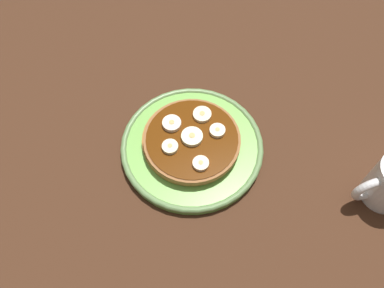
% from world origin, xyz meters
% --- Properties ---
extents(ground_plane, '(1.40, 1.40, 0.03)m').
position_xyz_m(ground_plane, '(0.00, 0.00, -0.01)').
color(ground_plane, '#422616').
extents(plate, '(0.24, 0.24, 0.02)m').
position_xyz_m(plate, '(0.00, 0.00, 0.01)').
color(plate, '#72B74C').
rests_on(plate, ground_plane).
extents(pancake_stack, '(0.17, 0.17, 0.02)m').
position_xyz_m(pancake_stack, '(0.00, -0.00, 0.03)').
color(pancake_stack, '#AA6E35').
rests_on(pancake_stack, plate).
extents(banana_slice_0, '(0.04, 0.04, 0.01)m').
position_xyz_m(banana_slice_0, '(-0.00, 0.00, 0.04)').
color(banana_slice_0, '#EBEDBE').
rests_on(banana_slice_0, pancake_stack).
extents(banana_slice_1, '(0.03, 0.03, 0.01)m').
position_xyz_m(banana_slice_1, '(-0.03, -0.04, 0.04)').
color(banana_slice_1, beige).
rests_on(banana_slice_1, pancake_stack).
extents(banana_slice_2, '(0.03, 0.03, 0.01)m').
position_xyz_m(banana_slice_2, '(0.03, -0.03, 0.04)').
color(banana_slice_2, '#F8E2C6').
rests_on(banana_slice_2, pancake_stack).
extents(banana_slice_3, '(0.03, 0.03, 0.01)m').
position_xyz_m(banana_slice_3, '(0.00, 0.05, 0.04)').
color(banana_slice_3, '#FDE5B9').
rests_on(banana_slice_3, pancake_stack).
extents(banana_slice_4, '(0.03, 0.03, 0.01)m').
position_xyz_m(banana_slice_4, '(0.04, 0.01, 0.04)').
color(banana_slice_4, beige).
rests_on(banana_slice_4, pancake_stack).
extents(banana_slice_5, '(0.03, 0.03, 0.01)m').
position_xyz_m(banana_slice_5, '(-0.04, 0.00, 0.04)').
color(banana_slice_5, '#F7E9C0').
rests_on(banana_slice_5, pancake_stack).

